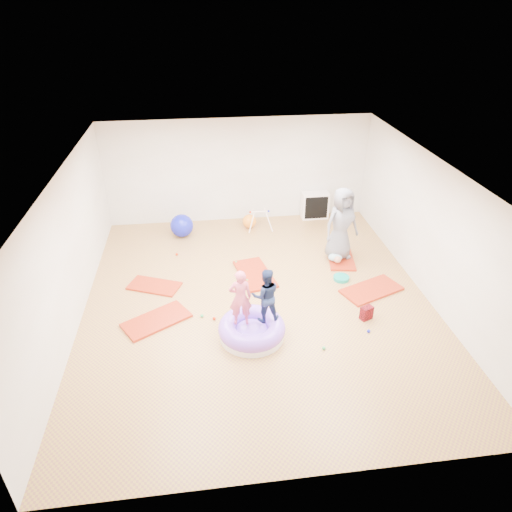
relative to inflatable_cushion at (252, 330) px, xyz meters
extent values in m
cube|color=#B1903B|center=(0.26, 1.09, -0.15)|extent=(7.00, 8.00, 0.01)
cube|color=white|center=(0.26, 1.09, 2.65)|extent=(7.00, 8.00, 0.01)
cube|color=white|center=(0.26, 5.09, 1.25)|extent=(7.00, 0.01, 2.80)
cube|color=white|center=(0.26, -2.91, 1.25)|extent=(7.00, 0.01, 2.80)
cube|color=white|center=(-3.24, 1.09, 1.25)|extent=(0.01, 8.00, 2.80)
cube|color=white|center=(3.76, 1.09, 1.25)|extent=(0.01, 8.00, 2.80)
cube|color=#B32F18|center=(-1.78, 0.67, -0.13)|extent=(1.40, 1.19, 0.05)
cube|color=#B32F18|center=(-1.90, 1.89, -0.13)|extent=(1.22, 0.93, 0.05)
cube|color=#B32F18|center=(0.32, 2.08, -0.12)|extent=(0.91, 1.42, 0.05)
cube|color=#B32F18|center=(2.71, 1.14, -0.12)|extent=(1.43, 1.08, 0.05)
cube|color=#B32F18|center=(2.45, 2.55, -0.13)|extent=(0.76, 1.24, 0.05)
cylinder|color=white|center=(0.00, 0.00, -0.08)|extent=(1.20, 1.20, 0.14)
torus|color=#8B53EF|center=(0.00, 0.00, 0.04)|extent=(1.24, 1.24, 0.33)
ellipsoid|color=#8B53EF|center=(0.00, 0.00, -0.04)|extent=(0.66, 0.66, 0.30)
imported|color=#D65373|center=(-0.20, 0.03, 0.76)|extent=(0.41, 0.27, 1.12)
imported|color=navy|center=(0.26, 0.07, 0.74)|extent=(0.52, 0.41, 1.06)
imported|color=slate|center=(2.39, 2.57, 0.76)|extent=(0.97, 0.78, 1.73)
ellipsoid|color=#95C4D8|center=(2.27, 2.39, 0.00)|extent=(0.35, 0.22, 0.20)
sphere|color=tan|center=(2.27, 2.23, 0.02)|extent=(0.16, 0.16, 0.16)
sphere|color=#34B45C|center=(-0.90, 0.69, -0.12)|extent=(0.07, 0.07, 0.07)
sphere|color=red|center=(-0.67, 0.57, -0.12)|extent=(0.07, 0.07, 0.07)
sphere|color=#34B45C|center=(0.15, -0.52, -0.12)|extent=(0.07, 0.07, 0.07)
sphere|color=#34B45C|center=(1.23, -0.53, -0.12)|extent=(0.07, 0.07, 0.07)
sphere|color=#1318BA|center=(2.18, -0.18, -0.12)|extent=(0.07, 0.07, 0.07)
sphere|color=#34B45C|center=(-0.05, 2.63, -0.12)|extent=(0.07, 0.07, 0.07)
sphere|color=#34B45C|center=(0.12, 1.82, -0.12)|extent=(0.07, 0.07, 0.07)
sphere|color=red|center=(-1.44, 3.20, -0.12)|extent=(0.07, 0.07, 0.07)
sphere|color=#1318BA|center=(-1.31, 4.22, 0.14)|extent=(0.59, 0.59, 0.59)
sphere|color=orange|center=(0.48, 4.48, 0.04)|extent=(0.37, 0.37, 0.37)
cylinder|color=white|center=(0.50, 4.19, 0.12)|extent=(0.19, 0.19, 0.50)
cylinder|color=white|center=(0.50, 4.62, 0.12)|extent=(0.19, 0.19, 0.50)
cylinder|color=white|center=(0.97, 4.19, 0.12)|extent=(0.19, 0.19, 0.50)
cylinder|color=white|center=(0.97, 4.62, 0.12)|extent=(0.19, 0.19, 0.50)
cylinder|color=white|center=(0.74, 4.40, 0.34)|extent=(0.49, 0.03, 0.03)
sphere|color=red|center=(0.50, 4.40, 0.34)|extent=(0.06, 0.06, 0.06)
sphere|color=#1318BA|center=(0.98, 4.40, 0.34)|extent=(0.06, 0.06, 0.06)
cube|color=white|center=(2.37, 4.89, 0.22)|extent=(0.74, 0.36, 0.74)
cube|color=black|center=(2.37, 4.71, 0.22)|extent=(0.64, 0.02, 0.64)
cube|color=white|center=(2.37, 4.83, 0.22)|extent=(0.02, 0.25, 0.65)
cube|color=white|center=(2.37, 4.83, 0.22)|extent=(0.65, 0.25, 0.02)
cylinder|color=#0C907F|center=(2.20, 1.65, -0.11)|extent=(0.35, 0.35, 0.08)
cube|color=maroon|center=(2.27, 0.23, -0.02)|extent=(0.28, 0.23, 0.27)
cylinder|color=yellow|center=(-0.29, 0.36, -0.14)|extent=(0.22, 0.22, 0.03)
camera|label=1|loc=(-0.77, -6.52, 5.37)|focal=32.00mm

